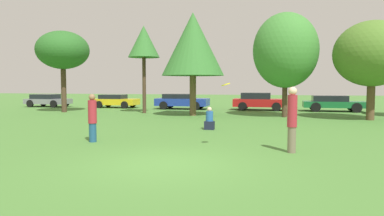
{
  "coord_description": "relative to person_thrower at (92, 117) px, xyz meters",
  "views": [
    {
      "loc": [
        2.54,
        -8.32,
        2.02
      ],
      "look_at": [
        -0.13,
        3.7,
        1.18
      ],
      "focal_mm": 32.35,
      "sensor_mm": 36.0,
      "label": 1
    }
  ],
  "objects": [
    {
      "name": "ground_plane",
      "position": [
        3.48,
        -2.7,
        -0.86
      ],
      "size": [
        120.0,
        120.0,
        0.0
      ],
      "primitive_type": "plane",
      "color": "#477A33"
    },
    {
      "name": "person_thrower",
      "position": [
        0.0,
        0.0,
        0.0
      ],
      "size": [
        0.3,
        0.3,
        1.69
      ],
      "rotation": [
        0.0,
        0.0,
        -0.07
      ],
      "color": "navy",
      "rests_on": "ground"
    },
    {
      "name": "person_catcher",
      "position": [
        6.71,
        -0.49,
        0.16
      ],
      "size": [
        0.28,
        0.28,
        1.95
      ],
      "rotation": [
        0.0,
        0.0,
        3.07
      ],
      "color": "#726651",
      "rests_on": "ground"
    },
    {
      "name": "frisbee",
      "position": [
        4.72,
        -0.34,
        1.16
      ],
      "size": [
        0.27,
        0.27,
        0.11
      ],
      "color": "yellow"
    },
    {
      "name": "bystander_sitting",
      "position": [
        3.45,
        4.21,
        -0.46
      ],
      "size": [
        0.44,
        0.36,
        1.01
      ],
      "color": "#191E33",
      "rests_on": "ground"
    },
    {
      "name": "tree_0",
      "position": [
        -8.57,
        11.57,
        3.61
      ],
      "size": [
        3.76,
        3.76,
        5.88
      ],
      "color": "#473323",
      "rests_on": "ground"
    },
    {
      "name": "tree_1",
      "position": [
        -2.54,
        12.05,
        4.09
      ],
      "size": [
        2.2,
        2.2,
        6.12
      ],
      "color": "#473323",
      "rests_on": "ground"
    },
    {
      "name": "tree_2",
      "position": [
        1.22,
        10.92,
        3.73
      ],
      "size": [
        4.05,
        4.05,
        6.64
      ],
      "color": "brown",
      "rests_on": "ground"
    },
    {
      "name": "tree_3",
      "position": [
        7.0,
        11.11,
        3.24
      ],
      "size": [
        3.96,
        3.96,
        6.41
      ],
      "color": "#473323",
      "rests_on": "ground"
    },
    {
      "name": "tree_4",
      "position": [
        11.69,
        10.27,
        2.87
      ],
      "size": [
        4.21,
        4.21,
        5.6
      ],
      "color": "brown",
      "rests_on": "ground"
    },
    {
      "name": "parked_car_grey",
      "position": [
        -13.56,
        16.7,
        -0.25
      ],
      "size": [
        3.91,
        2.05,
        1.14
      ],
      "rotation": [
        0.0,
        0.0,
        -0.02
      ],
      "color": "slate",
      "rests_on": "ground"
    },
    {
      "name": "parked_car_yellow",
      "position": [
        -7.04,
        16.96,
        -0.26
      ],
      "size": [
        3.86,
        1.94,
        1.14
      ],
      "rotation": [
        0.0,
        0.0,
        -0.02
      ],
      "color": "gold",
      "rests_on": "ground"
    },
    {
      "name": "parked_car_blue",
      "position": [
        -0.96,
        16.5,
        -0.2
      ],
      "size": [
        4.33,
        2.05,
        1.25
      ],
      "rotation": [
        0.0,
        0.0,
        -0.02
      ],
      "color": "#1E389E",
      "rests_on": "ground"
    },
    {
      "name": "parked_car_red",
      "position": [
        5.29,
        16.66,
        -0.15
      ],
      "size": [
        4.13,
        2.07,
        1.37
      ],
      "rotation": [
        0.0,
        0.0,
        -0.02
      ],
      "color": "red",
      "rests_on": "ground"
    },
    {
      "name": "parked_car_green",
      "position": [
        10.75,
        16.54,
        -0.21
      ],
      "size": [
        4.52,
        1.98,
        1.19
      ],
      "rotation": [
        0.0,
        0.0,
        -0.02
      ],
      "color": "#196633",
      "rests_on": "ground"
    }
  ]
}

